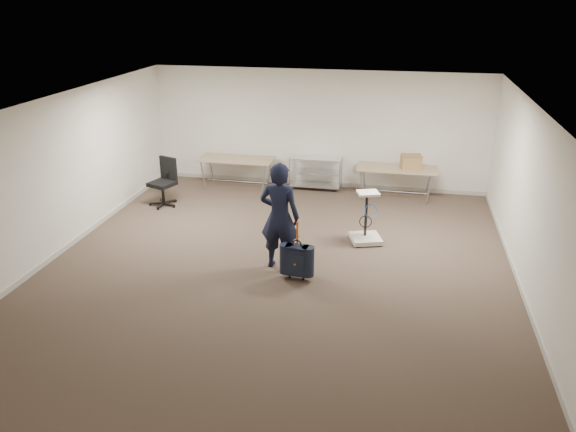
# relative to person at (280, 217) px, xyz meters

# --- Properties ---
(ground) EXTENTS (9.00, 9.00, 0.00)m
(ground) POSITION_rel_person_xyz_m (-0.04, 0.01, -0.94)
(ground) COLOR #423628
(ground) RESTS_ON ground
(room_shell) EXTENTS (8.00, 9.00, 9.00)m
(room_shell) POSITION_rel_person_xyz_m (-0.04, 1.39, -0.89)
(room_shell) COLOR silver
(room_shell) RESTS_ON ground
(folding_table_left) EXTENTS (1.80, 0.75, 0.73)m
(folding_table_left) POSITION_rel_person_xyz_m (-1.94, 3.96, -0.26)
(folding_table_left) COLOR #8D7556
(folding_table_left) RESTS_ON ground
(folding_table_right) EXTENTS (1.80, 0.75, 0.73)m
(folding_table_right) POSITION_rel_person_xyz_m (1.86, 3.96, -0.26)
(folding_table_right) COLOR #8D7556
(folding_table_right) RESTS_ON ground
(wire_shelf) EXTENTS (1.22, 0.47, 0.80)m
(wire_shelf) POSITION_rel_person_xyz_m (-0.04, 4.21, -0.50)
(wire_shelf) COLOR silver
(wire_shelf) RESTS_ON ground
(person) EXTENTS (0.73, 0.51, 1.88)m
(person) POSITION_rel_person_xyz_m (0.00, 0.00, 0.00)
(person) COLOR black
(person) RESTS_ON ground
(suitcase) EXTENTS (0.39, 0.25, 1.02)m
(suitcase) POSITION_rel_person_xyz_m (0.37, -0.39, -0.59)
(suitcase) COLOR black
(suitcase) RESTS_ON ground
(office_chair) EXTENTS (0.64, 0.65, 1.06)m
(office_chair) POSITION_rel_person_xyz_m (-3.18, 2.48, -0.62)
(office_chair) COLOR black
(office_chair) RESTS_ON ground
(equipment_cart) EXTENTS (0.69, 0.69, 1.01)m
(equipment_cart) POSITION_rel_person_xyz_m (1.38, 1.35, -0.68)
(equipment_cart) COLOR beige
(equipment_cart) RESTS_ON ground
(cardboard_box) EXTENTS (0.49, 0.41, 0.33)m
(cardboard_box) POSITION_rel_person_xyz_m (2.17, 3.91, -0.05)
(cardboard_box) COLOR #8B6141
(cardboard_box) RESTS_ON folding_table_right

